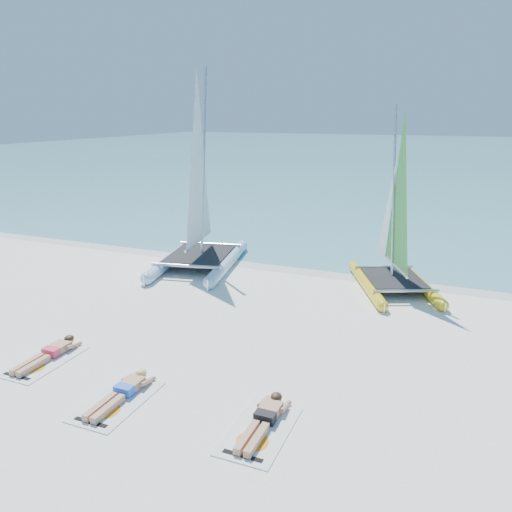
{
  "coord_description": "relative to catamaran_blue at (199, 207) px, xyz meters",
  "views": [
    {
      "loc": [
        5.37,
        -10.77,
        5.32
      ],
      "look_at": [
        0.43,
        1.2,
        1.6
      ],
      "focal_mm": 35.0,
      "sensor_mm": 36.0,
      "label": 1
    }
  ],
  "objects": [
    {
      "name": "ground",
      "position": [
        3.1,
        -4.49,
        -2.13
      ],
      "size": [
        140.0,
        140.0,
        0.0
      ],
      "primitive_type": "plane",
      "color": "white",
      "rests_on": "ground"
    },
    {
      "name": "sea",
      "position": [
        3.1,
        58.51,
        -2.13
      ],
      "size": [
        140.0,
        115.0,
        0.01
      ],
      "primitive_type": "cube",
      "color": "#78C1C8",
      "rests_on": "ground"
    },
    {
      "name": "wet_sand_strip",
      "position": [
        3.1,
        1.01,
        -2.13
      ],
      "size": [
        140.0,
        1.4,
        0.01
      ],
      "primitive_type": "cube",
      "color": "silver",
      "rests_on": "ground"
    },
    {
      "name": "catamaran_blue",
      "position": [
        0.0,
        0.0,
        0.0
      ],
      "size": [
        3.47,
        5.62,
        7.14
      ],
      "rotation": [
        0.0,
        0.0,
        0.2
      ],
      "color": "#C1E4FE",
      "rests_on": "ground"
    },
    {
      "name": "catamaran_yellow",
      "position": [
        6.65,
        0.45,
        -0.32
      ],
      "size": [
        3.56,
        4.68,
        5.76
      ],
      "rotation": [
        0.0,
        0.0,
        0.42
      ],
      "color": "#FFF11A",
      "rests_on": "ground"
    },
    {
      "name": "towel_a",
      "position": [
        0.28,
        -7.8,
        -2.12
      ],
      "size": [
        1.0,
        1.85,
        0.02
      ],
      "primitive_type": "cube",
      "color": "white",
      "rests_on": "ground"
    },
    {
      "name": "sunbather_a",
      "position": [
        0.28,
        -7.61,
        -2.01
      ],
      "size": [
        0.37,
        1.73,
        0.26
      ],
      "color": "tan",
      "rests_on": "towel_a"
    },
    {
      "name": "towel_b",
      "position": [
        2.81,
        -8.51,
        -2.12
      ],
      "size": [
        1.0,
        1.85,
        0.02
      ],
      "primitive_type": "cube",
      "color": "white",
      "rests_on": "ground"
    },
    {
      "name": "sunbather_b",
      "position": [
        2.81,
        -8.31,
        -2.01
      ],
      "size": [
        0.37,
        1.73,
        0.26
      ],
      "color": "tan",
      "rests_on": "towel_b"
    },
    {
      "name": "towel_c",
      "position": [
        5.68,
        -8.3,
        -2.12
      ],
      "size": [
        1.0,
        1.85,
        0.02
      ],
      "primitive_type": "cube",
      "color": "white",
      "rests_on": "ground"
    },
    {
      "name": "sunbather_c",
      "position": [
        5.68,
        -8.11,
        -2.01
      ],
      "size": [
        0.37,
        1.73,
        0.26
      ],
      "color": "tan",
      "rests_on": "towel_c"
    }
  ]
}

